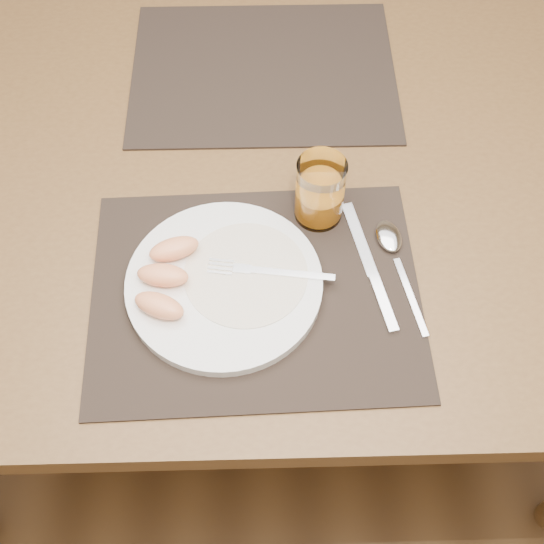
{
  "coord_description": "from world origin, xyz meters",
  "views": [
    {
      "loc": [
        0.0,
        -0.69,
        1.56
      ],
      "look_at": [
        0.01,
        -0.2,
        0.77
      ],
      "focal_mm": 45.0,
      "sensor_mm": 36.0,
      "label": 1
    }
  ],
  "objects_px": {
    "fork": "(260,271)",
    "spoon": "(392,245)",
    "placemat_near": "(256,293)",
    "table": "(261,204)",
    "juice_glass": "(320,193)",
    "plate": "(224,284)",
    "placemat_far": "(263,71)",
    "knife": "(373,275)"
  },
  "relations": [
    {
      "from": "fork",
      "to": "spoon",
      "type": "xyz_separation_m",
      "value": [
        0.19,
        0.05,
        -0.01
      ]
    },
    {
      "from": "placemat_near",
      "to": "fork",
      "type": "bearing_deg",
      "value": 74.81
    },
    {
      "from": "table",
      "to": "fork",
      "type": "xyz_separation_m",
      "value": [
        -0.0,
        -0.2,
        0.11
      ]
    },
    {
      "from": "placemat_near",
      "to": "juice_glass",
      "type": "xyz_separation_m",
      "value": [
        0.09,
        0.13,
        0.05
      ]
    },
    {
      "from": "plate",
      "to": "juice_glass",
      "type": "height_order",
      "value": "juice_glass"
    },
    {
      "from": "placemat_far",
      "to": "plate",
      "type": "relative_size",
      "value": 1.67
    },
    {
      "from": "placemat_near",
      "to": "plate",
      "type": "distance_m",
      "value": 0.05
    },
    {
      "from": "table",
      "to": "fork",
      "type": "distance_m",
      "value": 0.22
    },
    {
      "from": "plate",
      "to": "fork",
      "type": "height_order",
      "value": "fork"
    },
    {
      "from": "table",
      "to": "placemat_near",
      "type": "bearing_deg",
      "value": -92.45
    },
    {
      "from": "juice_glass",
      "to": "table",
      "type": "bearing_deg",
      "value": 133.94
    },
    {
      "from": "placemat_near",
      "to": "fork",
      "type": "xyz_separation_m",
      "value": [
        0.01,
        0.02,
        0.02
      ]
    },
    {
      "from": "juice_glass",
      "to": "plate",
      "type": "bearing_deg",
      "value": -137.93
    },
    {
      "from": "spoon",
      "to": "placemat_far",
      "type": "bearing_deg",
      "value": 115.46
    },
    {
      "from": "placemat_far",
      "to": "spoon",
      "type": "bearing_deg",
      "value": -64.54
    },
    {
      "from": "placemat_near",
      "to": "spoon",
      "type": "bearing_deg",
      "value": 19.62
    },
    {
      "from": "placemat_near",
      "to": "placemat_far",
      "type": "distance_m",
      "value": 0.44
    },
    {
      "from": "placemat_near",
      "to": "plate",
      "type": "xyz_separation_m",
      "value": [
        -0.04,
        0.01,
        0.01
      ]
    },
    {
      "from": "plate",
      "to": "fork",
      "type": "bearing_deg",
      "value": 15.36
    },
    {
      "from": "placemat_near",
      "to": "spoon",
      "type": "xyz_separation_m",
      "value": [
        0.19,
        0.07,
        0.01
      ]
    },
    {
      "from": "knife",
      "to": "spoon",
      "type": "distance_m",
      "value": 0.06
    },
    {
      "from": "spoon",
      "to": "knife",
      "type": "bearing_deg",
      "value": -122.81
    },
    {
      "from": "placemat_near",
      "to": "placemat_far",
      "type": "bearing_deg",
      "value": 87.6
    },
    {
      "from": "table",
      "to": "spoon",
      "type": "height_order",
      "value": "spoon"
    },
    {
      "from": "spoon",
      "to": "juice_glass",
      "type": "height_order",
      "value": "juice_glass"
    },
    {
      "from": "knife",
      "to": "spoon",
      "type": "xyz_separation_m",
      "value": [
        0.03,
        0.05,
        0.0
      ]
    },
    {
      "from": "placemat_near",
      "to": "fork",
      "type": "distance_m",
      "value": 0.03
    },
    {
      "from": "plate",
      "to": "placemat_far",
      "type": "bearing_deg",
      "value": 81.89
    },
    {
      "from": "placemat_far",
      "to": "spoon",
      "type": "xyz_separation_m",
      "value": [
        0.18,
        -0.37,
        0.01
      ]
    },
    {
      "from": "knife",
      "to": "spoon",
      "type": "bearing_deg",
      "value": 57.19
    },
    {
      "from": "table",
      "to": "juice_glass",
      "type": "relative_size",
      "value": 13.18
    },
    {
      "from": "plate",
      "to": "knife",
      "type": "distance_m",
      "value": 0.21
    },
    {
      "from": "placemat_near",
      "to": "fork",
      "type": "height_order",
      "value": "fork"
    },
    {
      "from": "plate",
      "to": "juice_glass",
      "type": "relative_size",
      "value": 2.54
    },
    {
      "from": "table",
      "to": "juice_glass",
      "type": "bearing_deg",
      "value": -46.06
    },
    {
      "from": "placemat_far",
      "to": "fork",
      "type": "xyz_separation_m",
      "value": [
        -0.01,
        -0.42,
        0.02
      ]
    },
    {
      "from": "placemat_near",
      "to": "knife",
      "type": "xyz_separation_m",
      "value": [
        0.16,
        0.02,
        0.0
      ]
    },
    {
      "from": "fork",
      "to": "knife",
      "type": "distance_m",
      "value": 0.16
    },
    {
      "from": "plate",
      "to": "spoon",
      "type": "distance_m",
      "value": 0.25
    },
    {
      "from": "placemat_near",
      "to": "table",
      "type": "bearing_deg",
      "value": 87.55
    },
    {
      "from": "spoon",
      "to": "fork",
      "type": "bearing_deg",
      "value": -166.15
    },
    {
      "from": "placemat_far",
      "to": "juice_glass",
      "type": "relative_size",
      "value": 4.24
    }
  ]
}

